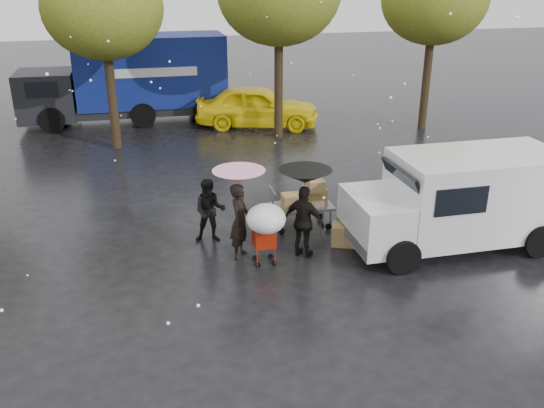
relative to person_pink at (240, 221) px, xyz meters
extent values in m
plane|color=black|center=(0.70, -0.67, -0.87)|extent=(90.00, 90.00, 0.00)
imported|color=black|center=(0.00, 0.00, 0.00)|extent=(0.66, 0.75, 1.74)
imported|color=black|center=(-0.54, 0.95, -0.10)|extent=(0.84, 0.70, 1.54)
imported|color=black|center=(1.38, -0.31, -0.03)|extent=(0.98, 0.98, 1.67)
cylinder|color=#4C4C4C|center=(0.00, 0.00, 0.08)|extent=(0.02, 0.02, 1.90)
cone|color=pink|center=(0.00, 0.00, 1.03)|extent=(1.15, 1.15, 0.30)
sphere|color=#4C4C4C|center=(0.00, 0.00, 1.06)|extent=(0.06, 0.06, 0.06)
cylinder|color=#4C4C4C|center=(1.38, -0.31, 0.09)|extent=(0.02, 0.02, 1.91)
cone|color=black|center=(1.38, -0.31, 1.04)|extent=(1.16, 1.16, 0.30)
sphere|color=#4C4C4C|center=(1.38, -0.31, 1.07)|extent=(0.06, 0.06, 0.06)
cube|color=slate|center=(1.78, 1.20, -0.32)|extent=(1.50, 0.80, 0.08)
cylinder|color=slate|center=(1.03, 1.20, -0.07)|extent=(0.04, 0.04, 0.60)
cube|color=olive|center=(2.13, 1.30, -0.08)|extent=(0.55, 0.45, 0.40)
cube|color=olive|center=(1.48, 1.10, -0.10)|extent=(0.45, 0.40, 0.35)
cube|color=olive|center=(2.08, 1.05, 0.26)|extent=(0.40, 0.35, 0.28)
cube|color=tan|center=(1.83, 1.20, -0.22)|extent=(0.90, 0.55, 0.12)
cylinder|color=black|center=(1.18, 0.88, -0.79)|extent=(0.16, 0.05, 0.16)
cylinder|color=black|center=(1.18, 1.52, -0.79)|extent=(0.16, 0.05, 0.16)
cylinder|color=black|center=(2.38, 0.88, -0.79)|extent=(0.16, 0.05, 0.16)
cylinder|color=black|center=(2.38, 1.52, -0.79)|extent=(0.16, 0.05, 0.16)
cube|color=#A01D09|center=(0.45, -0.44, -0.22)|extent=(0.47, 0.41, 0.45)
cylinder|color=#A01D09|center=(0.45, -0.63, 0.15)|extent=(0.42, 0.02, 0.02)
cylinder|color=#4C4C4C|center=(0.45, -0.63, 0.08)|extent=(0.02, 0.02, 0.60)
ellipsoid|color=white|center=(0.45, -0.63, 0.28)|extent=(0.84, 0.84, 0.63)
cylinder|color=black|center=(0.27, -0.60, -0.81)|extent=(0.12, 0.04, 0.12)
cylinder|color=black|center=(0.27, -0.28, -0.81)|extent=(0.12, 0.04, 0.12)
cylinder|color=black|center=(0.63, -0.60, -0.81)|extent=(0.12, 0.04, 0.12)
cylinder|color=black|center=(0.63, -0.28, -0.81)|extent=(0.12, 0.04, 0.12)
cube|color=silver|center=(5.40, -0.58, 0.38)|extent=(3.80, 2.00, 1.90)
cube|color=silver|center=(3.00, -0.58, -0.02)|extent=(1.20, 1.95, 1.10)
cube|color=black|center=(3.55, -0.58, 0.83)|extent=(0.37, 1.70, 0.67)
cube|color=slate|center=(2.45, -0.58, -0.42)|extent=(0.12, 1.90, 0.25)
cylinder|color=black|center=(3.20, -1.53, -0.49)|extent=(0.76, 0.28, 0.76)
cylinder|color=black|center=(3.20, 0.37, -0.49)|extent=(0.76, 0.28, 0.76)
cylinder|color=black|center=(6.50, -1.53, -0.49)|extent=(0.76, 0.28, 0.76)
cylinder|color=black|center=(6.50, 0.37, -0.49)|extent=(0.76, 0.28, 0.76)
cube|color=navy|center=(-1.27, 13.15, 1.23)|extent=(6.00, 2.50, 2.80)
cube|color=black|center=(-5.47, 13.15, 0.38)|extent=(2.20, 2.40, 1.90)
cube|color=black|center=(-2.27, 13.15, -0.32)|extent=(8.00, 2.30, 0.35)
cube|color=silver|center=(-1.27, 11.89, 1.33)|extent=(3.50, 0.03, 0.35)
cylinder|color=black|center=(-5.27, 12.00, -0.37)|extent=(1.00, 0.30, 1.00)
cylinder|color=black|center=(-5.27, 14.30, -0.37)|extent=(1.00, 0.30, 1.00)
cylinder|color=black|center=(0.73, 12.00, -0.37)|extent=(1.00, 0.30, 1.00)
cylinder|color=black|center=(0.73, 14.30, -0.37)|extent=(1.00, 0.30, 1.00)
cube|color=olive|center=(2.47, 0.03, -0.62)|extent=(0.68, 0.62, 0.50)
cube|color=olive|center=(2.89, 0.02, -0.67)|extent=(0.57, 0.48, 0.39)
imported|color=yellow|center=(2.76, 11.02, -0.03)|extent=(5.26, 3.34, 1.67)
cylinder|color=black|center=(-2.80, 9.33, 1.37)|extent=(0.32, 0.32, 4.48)
ellipsoid|color=#4C601B|center=(-2.80, 9.33, 3.93)|extent=(4.00, 4.00, 3.40)
cylinder|color=black|center=(3.20, 9.33, 1.58)|extent=(0.32, 0.32, 4.90)
cylinder|color=black|center=(9.20, 9.33, 1.44)|extent=(0.32, 0.32, 4.62)
camera|label=1|loc=(-2.00, -11.42, 5.20)|focal=38.00mm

